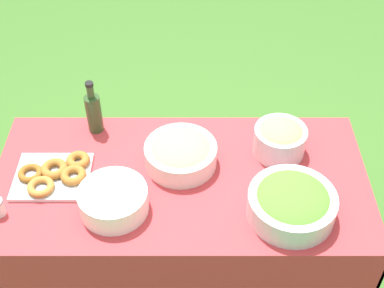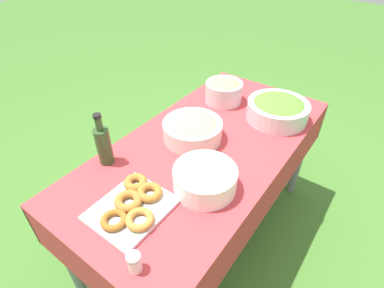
{
  "view_description": "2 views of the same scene",
  "coord_description": "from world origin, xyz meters",
  "px_view_note": "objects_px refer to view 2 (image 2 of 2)",
  "views": [
    {
      "loc": [
        0.04,
        -1.42,
        2.26
      ],
      "look_at": [
        0.05,
        0.07,
        0.83
      ],
      "focal_mm": 50.0,
      "sensor_mm": 36.0,
      "label": 1
    },
    {
      "loc": [
        -0.96,
        -0.61,
        1.6
      ],
      "look_at": [
        -0.08,
        0.03,
        0.75
      ],
      "focal_mm": 28.0,
      "sensor_mm": 36.0,
      "label": 2
    }
  ],
  "objects_px": {
    "pasta_bowl": "(193,128)",
    "plate_stack": "(205,179)",
    "bread_bowl": "(224,90)",
    "donut_platter": "(133,205)",
    "olive_oil_bottle": "(104,144)",
    "salad_bowl": "(278,109)"
  },
  "relations": [
    {
      "from": "olive_oil_bottle",
      "to": "bread_bowl",
      "type": "distance_m",
      "value": 0.78
    },
    {
      "from": "bread_bowl",
      "to": "pasta_bowl",
      "type": "bearing_deg",
      "value": -170.17
    },
    {
      "from": "pasta_bowl",
      "to": "plate_stack",
      "type": "height_order",
      "value": "pasta_bowl"
    },
    {
      "from": "plate_stack",
      "to": "bread_bowl",
      "type": "bearing_deg",
      "value": 25.45
    },
    {
      "from": "pasta_bowl",
      "to": "bread_bowl",
      "type": "xyz_separation_m",
      "value": [
        0.4,
        0.07,
        0.02
      ]
    },
    {
      "from": "donut_platter",
      "to": "olive_oil_bottle",
      "type": "xyz_separation_m",
      "value": [
        0.12,
        0.29,
        0.08
      ]
    },
    {
      "from": "pasta_bowl",
      "to": "olive_oil_bottle",
      "type": "distance_m",
      "value": 0.43
    },
    {
      "from": "salad_bowl",
      "to": "olive_oil_bottle",
      "type": "xyz_separation_m",
      "value": [
        -0.77,
        0.47,
        0.04
      ]
    },
    {
      "from": "salad_bowl",
      "to": "olive_oil_bottle",
      "type": "distance_m",
      "value": 0.9
    },
    {
      "from": "pasta_bowl",
      "to": "olive_oil_bottle",
      "type": "xyz_separation_m",
      "value": [
        -0.37,
        0.21,
        0.04
      ]
    },
    {
      "from": "donut_platter",
      "to": "salad_bowl",
      "type": "bearing_deg",
      "value": -11.23
    },
    {
      "from": "pasta_bowl",
      "to": "olive_oil_bottle",
      "type": "height_order",
      "value": "olive_oil_bottle"
    },
    {
      "from": "salad_bowl",
      "to": "pasta_bowl",
      "type": "relative_size",
      "value": 1.12
    },
    {
      "from": "donut_platter",
      "to": "olive_oil_bottle",
      "type": "relative_size",
      "value": 1.22
    },
    {
      "from": "donut_platter",
      "to": "plate_stack",
      "type": "distance_m",
      "value": 0.29
    },
    {
      "from": "plate_stack",
      "to": "pasta_bowl",
      "type": "bearing_deg",
      "value": 43.89
    },
    {
      "from": "salad_bowl",
      "to": "plate_stack",
      "type": "height_order",
      "value": "salad_bowl"
    },
    {
      "from": "salad_bowl",
      "to": "bread_bowl",
      "type": "bearing_deg",
      "value": 90.8
    },
    {
      "from": "donut_platter",
      "to": "bread_bowl",
      "type": "relative_size",
      "value": 1.44
    },
    {
      "from": "salad_bowl",
      "to": "bread_bowl",
      "type": "distance_m",
      "value": 0.33
    },
    {
      "from": "donut_platter",
      "to": "bread_bowl",
      "type": "bearing_deg",
      "value": 9.71
    },
    {
      "from": "pasta_bowl",
      "to": "bread_bowl",
      "type": "relative_size",
      "value": 1.36
    }
  ]
}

